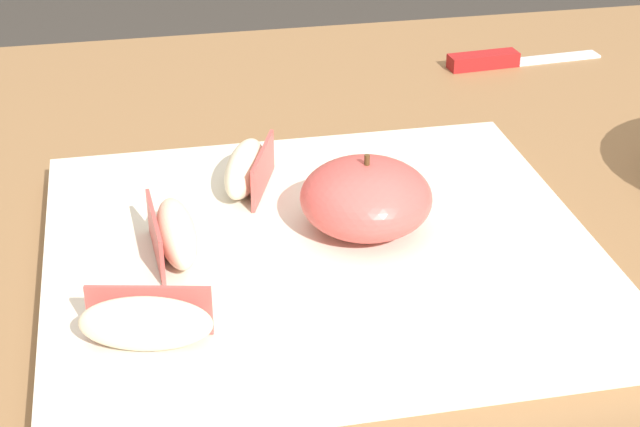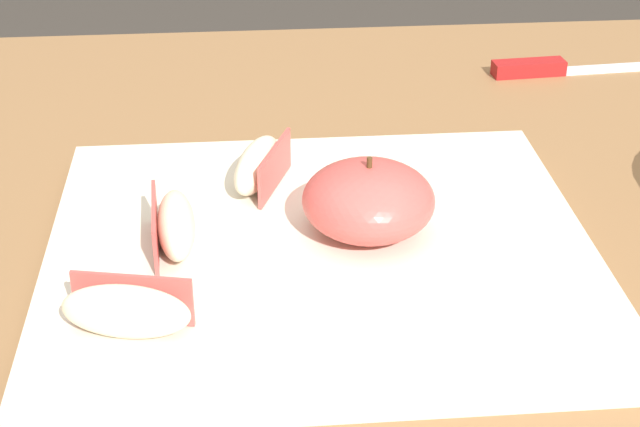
% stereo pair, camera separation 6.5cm
% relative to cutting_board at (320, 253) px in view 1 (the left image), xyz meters
% --- Properties ---
extents(dining_table, '(1.12, 0.86, 0.77)m').
position_rel_cutting_board_xyz_m(dining_table, '(0.05, 0.05, -0.13)').
color(dining_table, brown).
rests_on(dining_table, ground_plane).
extents(cutting_board, '(0.36, 0.32, 0.02)m').
position_rel_cutting_board_xyz_m(cutting_board, '(0.00, 0.00, 0.00)').
color(cutting_board, beige).
rests_on(cutting_board, dining_table).
extents(apple_half_skin_up, '(0.09, 0.09, 0.06)m').
position_rel_cutting_board_xyz_m(apple_half_skin_up, '(0.03, 0.01, 0.03)').
color(apple_half_skin_up, '#D14C47').
rests_on(apple_half_skin_up, cutting_board).
extents(apple_wedge_left, '(0.08, 0.04, 0.03)m').
position_rel_cutting_board_xyz_m(apple_wedge_left, '(-0.12, -0.10, 0.03)').
color(apple_wedge_left, beige).
rests_on(apple_wedge_left, cutting_board).
extents(apple_wedge_back, '(0.03, 0.08, 0.03)m').
position_rel_cutting_board_xyz_m(apple_wedge_back, '(-0.09, -0.00, 0.03)').
color(apple_wedge_back, beige).
rests_on(apple_wedge_back, cutting_board).
extents(apple_wedge_right, '(0.05, 0.08, 0.03)m').
position_rel_cutting_board_xyz_m(apple_wedge_right, '(-0.04, 0.08, 0.03)').
color(apple_wedge_right, beige).
rests_on(apple_wedge_right, cutting_board).
extents(paring_knife, '(0.16, 0.03, 0.01)m').
position_rel_cutting_board_xyz_m(paring_knife, '(0.24, 0.33, -0.00)').
color(paring_knife, silver).
rests_on(paring_knife, dining_table).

